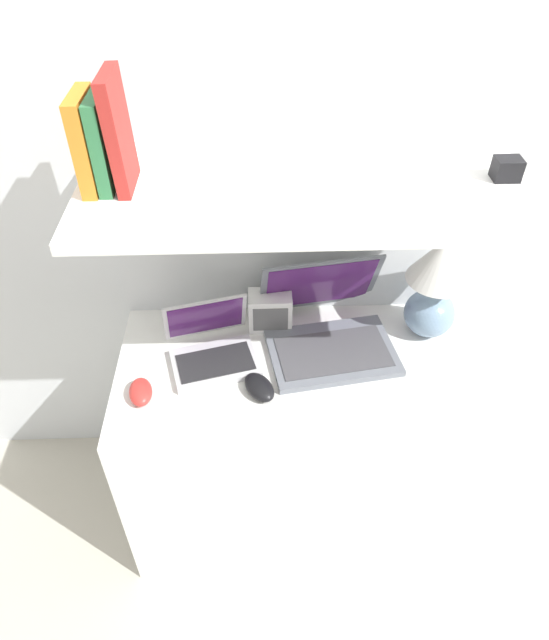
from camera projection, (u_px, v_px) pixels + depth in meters
The scene contains 15 objects.
ground_plane at pixel (300, 572), 1.95m from camera, with size 12.00×12.00×0.00m, color #B2AD9E.
wall_back at pixel (297, 163), 1.62m from camera, with size 6.00×0.05×2.40m.
desk at pixel (297, 441), 1.92m from camera, with size 1.08×0.55×0.72m.
back_riser at pixel (294, 324), 1.96m from camera, with size 1.08×0.04×1.26m.
shelf at pixel (305, 188), 1.37m from camera, with size 1.08×0.50×0.03m.
table_lamp at pixel (436, 282), 1.67m from camera, with size 0.19×0.19×0.35m.
laptop_large at pixel (328, 329), 1.73m from camera, with size 0.42×0.41×0.25m.
laptop_small at pixel (212, 348), 1.68m from camera, with size 0.30×0.28×0.18m.
computer_mouse at pixel (259, 387), 1.59m from camera, with size 0.12×0.13×0.04m.
second_mouse at pixel (141, 392), 1.58m from camera, with size 0.08×0.11×0.04m.
router_box at pixel (270, 311), 1.78m from camera, with size 0.13×0.09×0.12m.
book_orange at pixel (86, 142), 1.27m from camera, with size 0.03×0.15×0.22m.
book_green at pixel (103, 143), 1.28m from camera, with size 0.03×0.13×0.21m.
book_red at pixel (118, 132), 1.26m from camera, with size 0.04×0.15×0.26m.
shelf_gadget at pixel (507, 169), 1.35m from camera, with size 0.06×0.05×0.05m.
Camera 1 is at (-0.12, -0.89, 1.94)m, focal length 32.00 mm.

